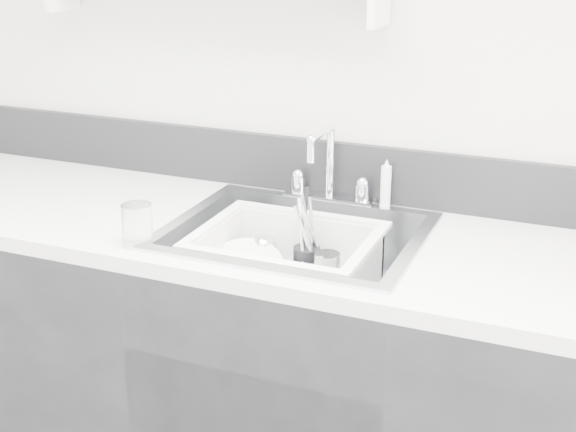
% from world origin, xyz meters
% --- Properties ---
extents(counter_run, '(3.20, 0.62, 0.92)m').
position_xyz_m(counter_run, '(0.00, 1.19, 0.46)').
color(counter_run, black).
rests_on(counter_run, ground).
extents(backsplash, '(3.20, 0.02, 0.16)m').
position_xyz_m(backsplash, '(0.00, 1.49, 1.00)').
color(backsplash, black).
rests_on(backsplash, counter_run).
extents(sink, '(0.64, 0.52, 0.20)m').
position_xyz_m(sink, '(0.00, 1.19, 0.83)').
color(sink, silver).
rests_on(sink, counter_run).
extents(faucet, '(0.26, 0.18, 0.23)m').
position_xyz_m(faucet, '(0.00, 1.44, 0.98)').
color(faucet, silver).
rests_on(faucet, counter_run).
extents(side_sprayer, '(0.03, 0.03, 0.14)m').
position_xyz_m(side_sprayer, '(0.16, 1.44, 0.99)').
color(side_sprayer, white).
rests_on(side_sprayer, counter_run).
extents(wash_tub, '(0.50, 0.43, 0.17)m').
position_xyz_m(wash_tub, '(-0.01, 1.16, 0.84)').
color(wash_tub, white).
rests_on(wash_tub, sink).
extents(plate_stack, '(0.24, 0.23, 0.09)m').
position_xyz_m(plate_stack, '(-0.12, 1.16, 0.79)').
color(plate_stack, white).
rests_on(plate_stack, wash_tub).
extents(utensil_cup, '(0.07, 0.07, 0.24)m').
position_xyz_m(utensil_cup, '(0.01, 1.25, 0.82)').
color(utensil_cup, black).
rests_on(utensil_cup, wash_tub).
extents(ladle, '(0.25, 0.30, 0.08)m').
position_xyz_m(ladle, '(-0.08, 1.20, 0.81)').
color(ladle, silver).
rests_on(ladle, wash_tub).
extents(tumbler_in_tub, '(0.07, 0.07, 0.09)m').
position_xyz_m(tumbler_in_tub, '(0.08, 1.22, 0.81)').
color(tumbler_in_tub, white).
rests_on(tumbler_in_tub, wash_tub).
extents(tumbler_counter, '(0.09, 0.09, 0.10)m').
position_xyz_m(tumbler_counter, '(-0.32, 0.97, 0.97)').
color(tumbler_counter, white).
rests_on(tumbler_counter, counter_run).
extents(bowl_small, '(0.14, 0.14, 0.03)m').
position_xyz_m(bowl_small, '(0.10, 1.11, 0.78)').
color(bowl_small, white).
rests_on(bowl_small, wash_tub).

